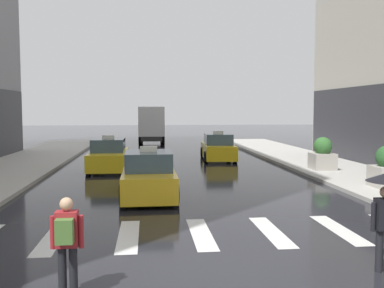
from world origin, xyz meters
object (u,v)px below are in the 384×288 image
at_px(taxi_third, 218,148).
at_px(pedestrian_with_backpack, 67,238).
at_px(taxi_lead, 149,176).
at_px(box_truck, 152,123).
at_px(taxi_second, 109,156).
at_px(planter_mid_block, 323,155).

relative_size(taxi_third, pedestrian_with_backpack, 2.80).
relative_size(taxi_lead, pedestrian_with_backpack, 2.76).
bearing_deg(taxi_third, box_truck, 106.61).
bearing_deg(taxi_second, planter_mid_block, -9.97).
distance_m(taxi_second, planter_mid_block, 10.77).
distance_m(taxi_lead, box_truck, 24.13).
bearing_deg(taxi_lead, pedestrian_with_backpack, -99.69).
xyz_separation_m(box_truck, pedestrian_with_backpack, (-1.74, -32.20, -0.88)).
distance_m(taxi_lead, planter_mid_block, 10.00).
bearing_deg(taxi_second, box_truck, 82.11).
distance_m(taxi_third, pedestrian_with_backpack, 19.80).
height_order(taxi_lead, taxi_third, same).
height_order(taxi_lead, pedestrian_with_backpack, taxi_lead).
xyz_separation_m(taxi_third, box_truck, (-3.95, 13.23, 1.13)).
relative_size(taxi_second, pedestrian_with_backpack, 2.76).
distance_m(taxi_second, box_truck, 17.33).
height_order(pedestrian_with_backpack, planter_mid_block, planter_mid_block).
xyz_separation_m(taxi_second, box_truck, (2.37, 17.13, 1.13)).
relative_size(pedestrian_with_backpack, planter_mid_block, 1.03).
distance_m(taxi_third, box_truck, 13.85).
bearing_deg(box_truck, taxi_lead, -90.85).
distance_m(taxi_lead, pedestrian_with_backpack, 8.21).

